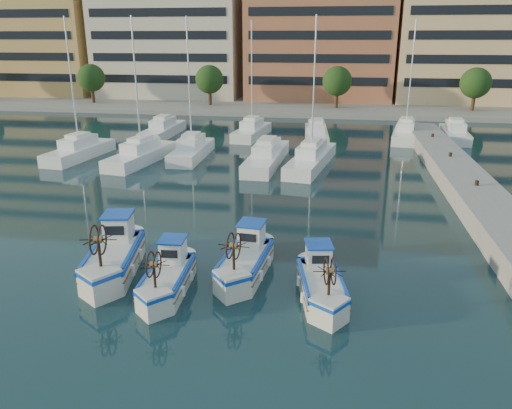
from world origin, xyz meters
The scene contains 8 objects.
ground centered at (0.00, 0.00, 0.00)m, with size 300.00×300.00×0.00m, color #183A3F.
quay centered at (13.00, 8.00, 0.60)m, with size 3.00×60.00×1.20m, color gray.
waterfront centered at (9.23, 65.04, 11.10)m, with size 180.00×40.00×25.60m.
yacht_marina centered at (-2.35, 27.73, 0.53)m, with size 36.51×23.15×11.50m.
fishing_boat_a centered at (-5.15, 1.44, 0.81)m, with size 2.71×4.85×2.94m.
fishing_boat_b centered at (-2.24, 0.13, 0.67)m, with size 1.77×3.93×2.42m.
fishing_boat_c centered at (0.64, 2.09, 0.72)m, with size 2.06×4.27×2.62m.
fishing_boat_d centered at (3.96, 0.57, 0.67)m, with size 2.27×4.03×2.44m.
Camera 1 is at (4.26, -17.45, 9.90)m, focal length 35.00 mm.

